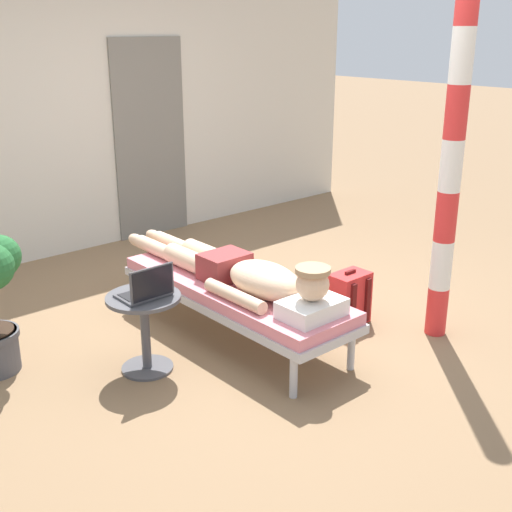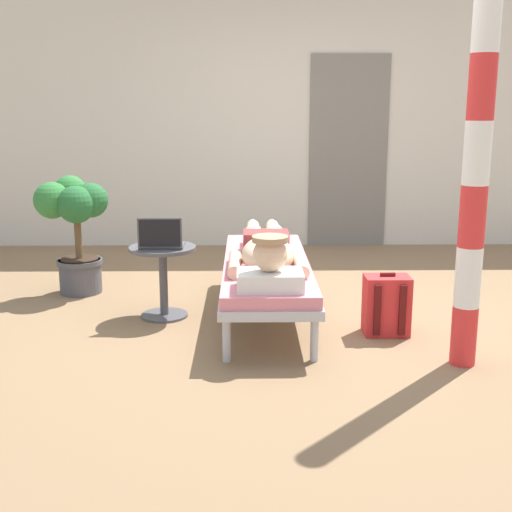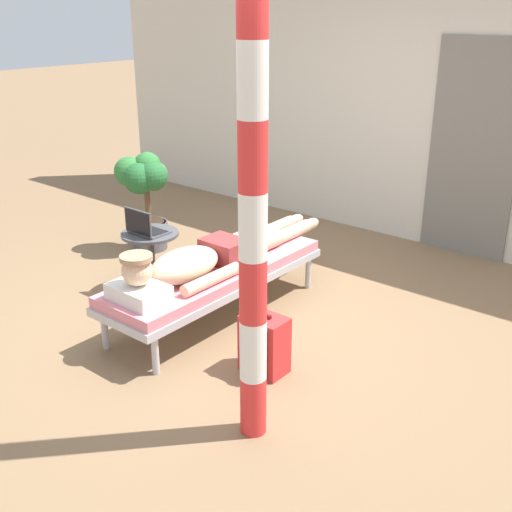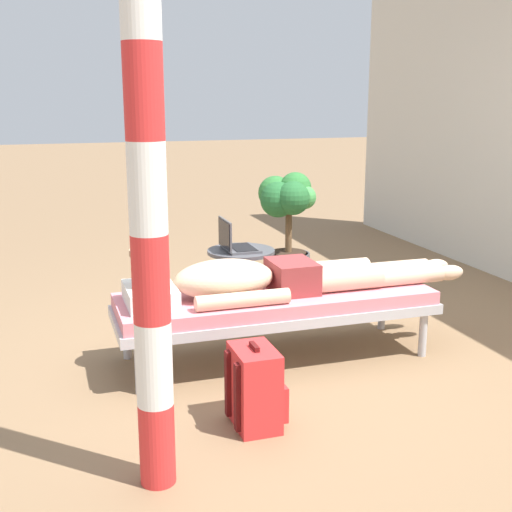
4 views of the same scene
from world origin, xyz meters
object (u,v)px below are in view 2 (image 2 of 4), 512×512
object	(u,v)px
lounge_chair	(266,270)
potted_plant	(75,221)
person_reclining	(267,250)
porch_post	(477,153)
side_table	(163,269)
laptop	(161,240)
backpack	(386,306)

from	to	relation	value
lounge_chair	potted_plant	size ratio (longest dim) A/B	2.04
lounge_chair	person_reclining	world-z (taller)	person_reclining
lounge_chair	porch_post	world-z (taller)	porch_post
side_table	person_reclining	bearing A→B (deg)	-7.46
person_reclining	porch_post	size ratio (longest dim) A/B	0.87
lounge_chair	potted_plant	distance (m)	1.67
lounge_chair	laptop	xyz separation A→B (m)	(-0.74, -0.05, 0.24)
lounge_chair	porch_post	size ratio (longest dim) A/B	0.79
side_table	laptop	distance (m)	0.23
side_table	potted_plant	bearing A→B (deg)	140.74
potted_plant	porch_post	distance (m)	3.17
backpack	potted_plant	bearing A→B (deg)	156.07
laptop	person_reclining	bearing A→B (deg)	-3.55
side_table	laptop	xyz separation A→B (m)	(0.00, -0.05, 0.23)
side_table	backpack	bearing A→B (deg)	-14.29
lounge_chair	potted_plant	world-z (taller)	potted_plant
backpack	porch_post	size ratio (longest dim) A/B	0.17
laptop	potted_plant	distance (m)	1.04
lounge_chair	laptop	distance (m)	0.78
side_table	laptop	size ratio (longest dim) A/B	1.69
backpack	potted_plant	xyz separation A→B (m)	(-2.32, 1.03, 0.41)
person_reclining	potted_plant	bearing A→B (deg)	154.26
laptop	porch_post	bearing A→B (deg)	-25.10
lounge_chair	laptop	size ratio (longest dim) A/B	6.33
backpack	side_table	bearing A→B (deg)	165.71
person_reclining	potted_plant	world-z (taller)	potted_plant
backpack	porch_post	xyz separation A→B (m)	(0.35, -0.54, 1.05)
side_table	potted_plant	xyz separation A→B (m)	(-0.78, 0.64, 0.25)
lounge_chair	side_table	bearing A→B (deg)	179.82
side_table	porch_post	xyz separation A→B (m)	(1.89, -0.94, 0.89)
person_reclining	side_table	bearing A→B (deg)	172.54
lounge_chair	backpack	size ratio (longest dim) A/B	4.63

